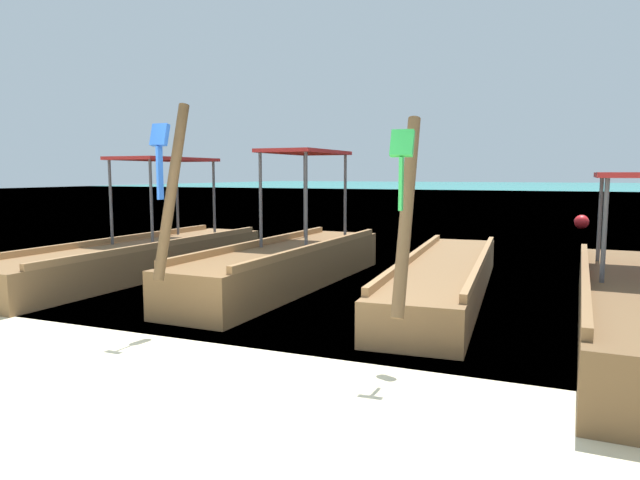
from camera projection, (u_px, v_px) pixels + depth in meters
ground at (175, 386)px, 4.84m from camera, size 120.00×120.00×0.00m
sea_water at (530, 190)px, 60.92m from camera, size 120.00×120.00×0.00m
longtail_boat_yellow_ribbon at (139, 256)px, 10.10m from camera, size 1.46×6.74×2.74m
longtail_boat_blue_ribbon at (287, 263)px, 9.10m from camera, size 1.28×5.80×2.58m
longtail_boat_green_ribbon at (446, 278)px, 8.40m from camera, size 1.43×6.58×2.33m
mooring_buoy_near at (582, 222)px, 18.51m from camera, size 0.46×0.46×0.46m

